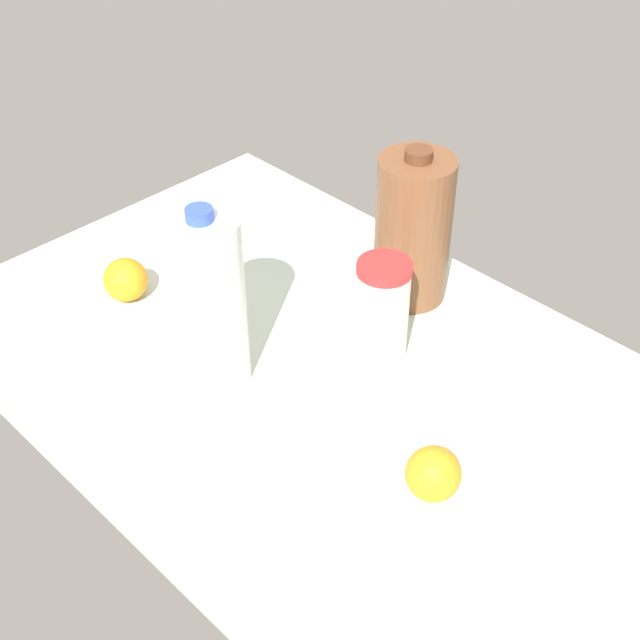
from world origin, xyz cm
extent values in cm
cube|color=silver|center=(0.00, 0.00, 1.50)|extent=(120.00, 76.00, 3.00)
cylinder|color=white|center=(-10.39, -12.00, 16.85)|extent=(10.86, 10.86, 27.70)
cylinder|color=blue|center=(-10.39, -12.00, 31.60)|extent=(3.80, 3.80, 1.80)
cylinder|color=beige|center=(3.76, 9.40, 10.85)|extent=(7.99, 7.99, 15.71)
cylinder|color=red|center=(3.76, 9.40, 19.41)|extent=(8.23, 8.23, 1.40)
cylinder|color=brown|center=(-3.57, 24.64, 15.58)|extent=(12.32, 12.32, 25.16)
cylinder|color=#59331E|center=(-3.57, 24.64, 29.06)|extent=(4.31, 4.31, 1.80)
sphere|color=orange|center=(27.11, -6.46, 6.68)|extent=(7.35, 7.35, 7.35)
sphere|color=orange|center=(-35.91, -9.74, 6.69)|extent=(7.38, 7.38, 7.38)
camera|label=1|loc=(71.29, -71.05, 93.65)|focal=50.00mm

